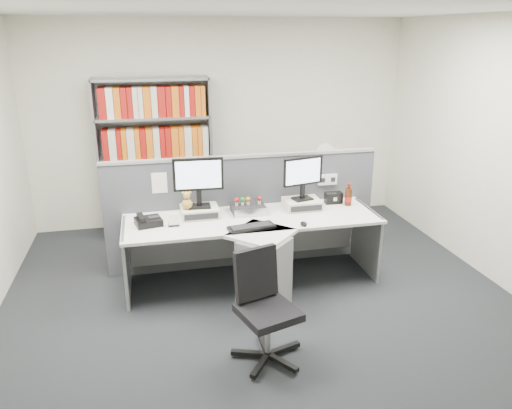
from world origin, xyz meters
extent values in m
plane|color=#272B2E|center=(0.00, 0.00, 0.00)|extent=(5.50, 5.50, 0.00)
cube|color=silver|center=(0.00, 2.75, 1.35)|extent=(5.00, 0.04, 2.70)
cube|color=white|center=(0.00, 0.00, 2.70)|extent=(5.00, 5.50, 0.04)
cube|color=#484C52|center=(0.00, 1.25, 0.62)|extent=(3.00, 0.05, 1.25)
cube|color=#9F9FA4|center=(0.00, 1.25, 1.26)|extent=(3.00, 0.07, 0.03)
cube|color=white|center=(0.95, 1.22, 0.95)|extent=(0.22, 0.04, 0.12)
cube|color=white|center=(-0.90, 1.22, 1.05)|extent=(0.16, 0.00, 0.22)
cube|color=white|center=(-0.50, 1.22, 1.05)|extent=(0.16, 0.00, 0.22)
cube|color=white|center=(0.70, 1.22, 1.05)|extent=(0.16, 0.00, 0.22)
cube|color=silver|center=(0.00, 0.82, 0.70)|extent=(2.60, 0.80, 0.03)
cube|color=silver|center=(0.00, 0.42, 0.70)|extent=(0.74, 0.74, 0.03)
cube|color=gray|center=(0.00, 0.30, 0.34)|extent=(0.57, 0.57, 0.69)
cube|color=gray|center=(-1.28, 0.82, 0.36)|extent=(0.03, 0.70, 0.72)
cube|color=gray|center=(1.28, 0.82, 0.36)|extent=(0.03, 0.70, 0.72)
cube|color=gray|center=(0.00, 1.18, 0.35)|extent=(2.50, 0.02, 0.45)
cube|color=beige|center=(-0.52, 0.98, 0.77)|extent=(0.38, 0.30, 0.10)
cube|color=black|center=(-0.52, 0.83, 0.77)|extent=(0.34, 0.01, 0.06)
cube|color=beige|center=(0.58, 0.98, 0.77)|extent=(0.38, 0.30, 0.10)
cube|color=black|center=(0.58, 0.83, 0.77)|extent=(0.34, 0.01, 0.06)
cube|color=black|center=(-0.52, 0.98, 0.83)|extent=(0.23, 0.17, 0.02)
cube|color=black|center=(-0.52, 0.98, 0.92)|extent=(0.05, 0.03, 0.18)
cube|color=black|center=(-0.52, 0.98, 1.17)|extent=(0.50, 0.06, 0.33)
cube|color=silver|center=(-0.52, 0.96, 1.17)|extent=(0.45, 0.03, 0.28)
cube|color=black|center=(0.58, 0.98, 0.83)|extent=(0.23, 0.19, 0.02)
cube|color=black|center=(0.58, 0.98, 0.91)|extent=(0.05, 0.04, 0.16)
cube|color=black|center=(0.58, 0.98, 1.13)|extent=(0.45, 0.13, 0.30)
cube|color=silver|center=(0.58, 0.96, 1.13)|extent=(0.40, 0.10, 0.25)
cube|color=black|center=(-0.01, 0.99, 0.76)|extent=(0.34, 0.30, 0.09)
cube|color=silver|center=(-0.01, 0.84, 0.76)|extent=(0.34, 0.01, 0.08)
cylinder|color=beige|center=(-0.13, 0.97, 0.83)|extent=(0.03, 0.03, 0.03)
sphere|color=#A5140F|center=(-0.13, 0.97, 0.87)|extent=(0.05, 0.05, 0.05)
cylinder|color=beige|center=(-0.07, 0.97, 0.83)|extent=(0.03, 0.03, 0.03)
sphere|color=#19721E|center=(-0.07, 0.97, 0.87)|extent=(0.05, 0.05, 0.05)
cylinder|color=beige|center=(-0.01, 0.97, 0.83)|extent=(0.03, 0.03, 0.03)
sphere|color=orange|center=(-0.01, 0.97, 0.87)|extent=(0.05, 0.05, 0.05)
cylinder|color=beige|center=(0.11, 0.97, 0.83)|extent=(0.03, 0.03, 0.03)
sphere|color=#A5140F|center=(0.11, 0.97, 0.87)|extent=(0.05, 0.05, 0.05)
cube|color=black|center=(-0.07, 0.53, 0.73)|extent=(0.48, 0.24, 0.03)
cube|color=black|center=(-0.07, 0.53, 0.75)|extent=(0.42, 0.19, 0.01)
ellipsoid|color=black|center=(0.44, 0.50, 0.74)|extent=(0.06, 0.10, 0.04)
cube|color=black|center=(-1.04, 0.85, 0.75)|extent=(0.29, 0.27, 0.07)
cube|color=black|center=(-1.10, 0.84, 0.81)|extent=(0.10, 0.21, 0.04)
cube|color=black|center=(-0.98, 0.86, 0.79)|extent=(0.12, 0.09, 0.01)
cube|color=black|center=(-0.80, 0.77, 0.73)|extent=(0.11, 0.06, 0.02)
cube|color=white|center=(-0.80, 0.75, 0.79)|extent=(0.09, 0.04, 0.11)
cube|color=white|center=(-0.80, 0.79, 0.79)|extent=(0.09, 0.04, 0.11)
sphere|color=#AC8539|center=(-0.65, 0.94, 0.87)|extent=(0.11, 0.11, 0.11)
sphere|color=#AC8539|center=(-0.65, 0.94, 0.97)|extent=(0.07, 0.07, 0.07)
sphere|color=#AC8539|center=(-0.68, 0.94, 0.99)|extent=(0.03, 0.03, 0.03)
sphere|color=#AC8539|center=(-0.61, 0.94, 0.99)|extent=(0.03, 0.03, 0.03)
cube|color=black|center=(0.97, 1.07, 0.78)|extent=(0.18, 0.10, 0.12)
cylinder|color=#3F190A|center=(1.10, 0.96, 0.81)|extent=(0.07, 0.07, 0.19)
cylinder|color=#A5140F|center=(1.10, 0.96, 0.79)|extent=(0.08, 0.08, 0.05)
cylinder|color=#3F190A|center=(1.10, 0.96, 0.94)|extent=(0.03, 0.03, 0.05)
cylinder|color=#A5140F|center=(1.10, 0.96, 0.97)|extent=(0.03, 0.03, 0.01)
cube|color=gray|center=(-1.59, 2.45, 1.00)|extent=(0.03, 0.40, 2.00)
cube|color=gray|center=(-0.21, 2.45, 1.00)|extent=(0.03, 0.40, 2.00)
cube|color=gray|center=(-0.90, 2.64, 1.00)|extent=(1.40, 0.02, 2.00)
cube|color=gray|center=(-0.90, 2.45, 0.02)|extent=(1.38, 0.40, 0.03)
cube|color=gray|center=(-0.90, 2.45, 0.52)|extent=(1.38, 0.40, 0.03)
cube|color=gray|center=(-0.90, 2.45, 1.02)|extent=(1.38, 0.40, 0.03)
cube|color=gray|center=(-0.90, 2.45, 1.52)|extent=(1.38, 0.40, 0.03)
cube|color=gray|center=(-0.90, 2.45, 1.98)|extent=(1.38, 0.40, 0.03)
cube|color=#A5140F|center=(-0.90, 2.42, 0.22)|extent=(1.24, 0.28, 0.36)
cube|color=orange|center=(-0.90, 2.42, 0.72)|extent=(1.24, 0.28, 0.36)
cube|color=beige|center=(-0.90, 2.42, 1.21)|extent=(1.24, 0.28, 0.36)
cube|color=white|center=(-0.90, 2.42, 1.71)|extent=(1.24, 0.28, 0.36)
cube|color=gray|center=(1.20, 2.00, 0.35)|extent=(0.45, 0.60, 0.70)
cube|color=black|center=(1.20, 1.70, 0.52)|extent=(0.40, 0.02, 0.28)
cube|color=black|center=(1.20, 1.70, 0.20)|extent=(0.40, 0.02, 0.28)
cylinder|color=white|center=(1.20, 2.00, 0.71)|extent=(0.17, 0.17, 0.03)
cylinder|color=white|center=(1.20, 2.00, 0.81)|extent=(0.03, 0.03, 0.17)
cylinder|color=white|center=(1.20, 1.98, 1.04)|extent=(0.29, 0.06, 0.28)
cylinder|color=silver|center=(1.20, 2.01, 1.04)|extent=(0.29, 0.05, 0.28)
cylinder|color=silver|center=(-0.16, -0.51, 0.23)|extent=(0.05, 0.05, 0.37)
cube|color=black|center=(-0.16, -0.51, 0.43)|extent=(0.53, 0.53, 0.06)
cube|color=black|center=(-0.22, -0.33, 0.69)|extent=(0.38, 0.20, 0.43)
cube|color=black|center=(-0.01, -0.46, 0.04)|extent=(0.28, 0.12, 0.04)
cylinder|color=black|center=(0.10, -0.43, 0.03)|extent=(0.05, 0.05, 0.03)
cube|color=black|center=(-0.16, -0.34, 0.04)|extent=(0.05, 0.28, 0.04)
cylinder|color=black|center=(-0.16, -0.23, 0.03)|extent=(0.05, 0.05, 0.03)
cube|color=black|center=(-0.32, -0.46, 0.04)|extent=(0.28, 0.13, 0.04)
cylinder|color=black|center=(-0.42, -0.42, 0.03)|extent=(0.05, 0.05, 0.03)
cube|color=black|center=(-0.26, -0.64, 0.04)|extent=(0.20, 0.25, 0.04)
cylinder|color=black|center=(-0.33, -0.73, 0.03)|extent=(0.05, 0.05, 0.03)
cube|color=black|center=(-0.07, -0.65, 0.04)|extent=(0.20, 0.25, 0.04)
cylinder|color=black|center=(-0.01, -0.74, 0.03)|extent=(0.05, 0.05, 0.03)
camera|label=1|loc=(-1.00, -3.75, 2.50)|focal=34.40mm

